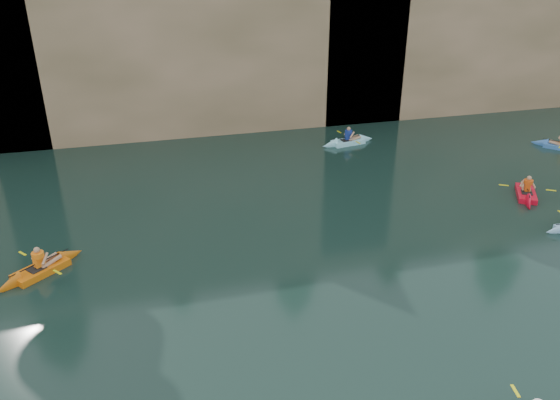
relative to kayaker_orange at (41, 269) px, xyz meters
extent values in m
cube|color=tan|center=(6.03, 21.74, 5.84)|extent=(70.00, 16.00, 12.00)
cube|color=tan|center=(8.03, 14.34, 5.54)|extent=(24.00, 2.40, 11.40)
cube|color=tan|center=(28.03, 14.34, 4.76)|extent=(26.00, 2.40, 9.84)
cube|color=black|center=(2.03, 13.69, 1.44)|extent=(3.50, 1.00, 3.20)
cube|color=black|center=(16.03, 13.69, 2.09)|extent=(5.00, 1.00, 4.50)
cube|color=yellow|center=(12.16, -9.39, 0.29)|extent=(0.16, 0.43, 0.02)
cube|color=orange|center=(0.00, 0.00, -0.02)|extent=(2.50, 2.27, 0.28)
cone|color=orange|center=(0.94, 0.78, -0.02)|extent=(1.19, 1.18, 0.77)
cone|color=orange|center=(-0.94, -0.78, -0.02)|extent=(1.19, 1.18, 0.77)
cube|color=black|center=(-0.11, -0.10, 0.10)|extent=(0.73, 0.72, 0.04)
cube|color=orange|center=(0.00, 0.00, 0.39)|extent=(0.41, 0.40, 0.52)
sphere|color=tan|center=(0.00, 0.00, 0.77)|extent=(0.22, 0.22, 0.22)
cylinder|color=black|center=(0.00, 0.00, 0.27)|extent=(1.78, 1.48, 0.04)
cube|color=yellow|center=(-0.66, 0.80, 0.27)|extent=(0.33, 0.37, 0.02)
cube|color=yellow|center=(0.66, -0.80, 0.27)|extent=(0.33, 0.37, 0.02)
cone|color=#98D7FF|center=(19.29, -2.12, -0.04)|extent=(0.74, 0.65, 0.63)
cube|color=red|center=(20.47, 1.16, -0.02)|extent=(1.99, 2.60, 0.27)
cone|color=red|center=(21.10, 2.19, -0.02)|extent=(1.10, 1.16, 0.74)
cone|color=red|center=(19.85, 0.12, -0.02)|extent=(1.10, 1.16, 0.74)
cube|color=black|center=(20.40, 1.03, 0.08)|extent=(0.68, 0.71, 0.04)
cube|color=#D95212|center=(20.47, 1.16, 0.37)|extent=(0.36, 0.40, 0.49)
sphere|color=tan|center=(20.47, 1.16, 0.73)|extent=(0.21, 0.21, 0.21)
cylinder|color=black|center=(20.47, 1.16, 0.25)|extent=(1.16, 1.89, 0.04)
cube|color=yellow|center=(19.62, 1.67, 0.25)|extent=(0.40, 0.29, 0.02)
cube|color=yellow|center=(21.33, 0.64, 0.25)|extent=(0.40, 0.29, 0.02)
cube|color=#98E9FF|center=(15.21, 9.78, -0.02)|extent=(2.64, 1.23, 0.28)
cone|color=#98E9FF|center=(16.39, 9.99, -0.02)|extent=(1.02, 0.91, 0.76)
cone|color=#98E9FF|center=(14.03, 9.57, -0.02)|extent=(1.02, 0.91, 0.76)
cube|color=black|center=(15.06, 9.75, 0.09)|extent=(0.63, 0.57, 0.04)
cube|color=navy|center=(15.21, 9.78, 0.39)|extent=(0.38, 0.28, 0.51)
sphere|color=tan|center=(15.21, 9.78, 0.75)|extent=(0.21, 0.21, 0.21)
cylinder|color=black|center=(15.21, 9.78, 0.26)|extent=(2.22, 0.44, 0.04)
cube|color=yellow|center=(15.03, 10.79, 0.26)|extent=(0.15, 0.43, 0.02)
cube|color=yellow|center=(15.39, 8.77, 0.26)|extent=(0.15, 0.43, 0.02)
cone|color=#3B76C9|center=(25.65, 6.89, -0.03)|extent=(1.12, 1.14, 0.71)
cube|color=yellow|center=(25.71, 5.37, 0.24)|extent=(0.37, 0.33, 0.02)
camera|label=1|loc=(3.95, -17.68, 10.34)|focal=35.00mm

